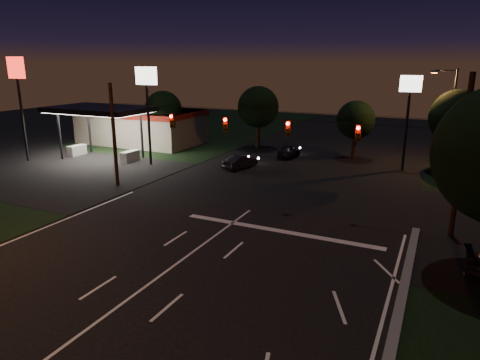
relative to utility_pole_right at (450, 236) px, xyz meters
The scene contains 17 objects.
ground 19.21m from the utility_pole_right, 128.66° to the right, with size 140.00×140.00×0.00m, color black.
cross_street_left 32.02m from the utility_pole_right, behind, with size 20.00×16.00×0.02m, color black.
stop_bar 9.66m from the utility_pole_right, 158.75° to the right, with size 12.00×0.50×0.01m, color silver.
utility_pole_right is the anchor object (origin of this frame).
utility_pole_left 24.00m from the utility_pole_right, behind, with size 0.28×0.28×8.00m, color black.
signal_span 13.20m from the utility_pole_right, behind, with size 24.00×0.40×1.56m.
gas_station 37.27m from the utility_pole_right, 155.56° to the left, with size 14.20×16.10×5.25m.
pole_sign_left_near 27.82m from the utility_pole_right, 164.93° to the left, with size 2.20×0.30×9.10m.
pole_sign_left_far 38.87m from the utility_pole_right, behind, with size 2.00×0.30×10.00m.
pole_sign_right 16.73m from the utility_pole_right, 104.93° to the left, with size 1.80×0.30×8.40m.
street_light_right_far 17.81m from the utility_pole_right, 92.57° to the left, with size 2.20×0.35×9.00m.
tree_far_a 33.84m from the utility_pole_right, 153.24° to the left, with size 4.20×4.20×6.42m.
tree_far_b 28.04m from the utility_pole_right, 136.25° to the left, with size 4.60×4.60×6.98m.
tree_far_c 20.58m from the utility_pole_right, 116.39° to the left, with size 3.80×3.80×5.86m.
tree_far_d 16.84m from the utility_pole_right, 89.92° to the left, with size 4.80×4.80×7.30m.
car_oncoming_a 22.00m from the utility_pole_right, 133.74° to the left, with size 1.55×3.86×1.31m, color black.
car_oncoming_b 19.97m from the utility_pole_right, 152.08° to the left, with size 1.32×3.78×1.25m, color black.
Camera 1 is at (10.94, -10.39, 9.42)m, focal length 32.00 mm.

